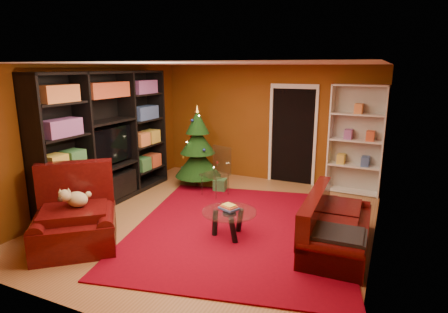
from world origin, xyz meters
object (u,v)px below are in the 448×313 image
at_px(gift_box_green, 220,185).
at_px(acrylic_chair, 215,175).
at_px(christmas_tree, 198,147).
at_px(armchair, 75,216).
at_px(gift_box_teal, 191,173).
at_px(white_bookshelf, 356,140).
at_px(coffee_table, 229,224).
at_px(media_unit, 107,139).
at_px(sofa, 338,221).
at_px(rug, 240,228).
at_px(dog, 77,199).

relative_size(gift_box_green, acrylic_chair, 0.28).
relative_size(christmas_tree, armchair, 1.48).
xyz_separation_m(gift_box_teal, white_bookshelf, (3.49, 0.63, 0.94)).
height_order(coffee_table, acrylic_chair, acrylic_chair).
bearing_deg(media_unit, sofa, -2.36).
bearing_deg(christmas_tree, rug, -45.72).
relative_size(christmas_tree, sofa, 0.96).
height_order(gift_box_teal, white_bookshelf, white_bookshelf).
relative_size(christmas_tree, white_bookshelf, 0.78).
relative_size(rug, coffee_table, 4.66).
bearing_deg(acrylic_chair, sofa, -10.51).
bearing_deg(coffee_table, gift_box_green, 118.80).
height_order(sofa, acrylic_chair, acrylic_chair).
bearing_deg(armchair, christmas_tree, 46.05).
distance_m(christmas_tree, gift_box_teal, 0.82).
distance_m(media_unit, coffee_table, 2.97).
xyz_separation_m(media_unit, sofa, (4.29, -0.17, -0.84)).
distance_m(gift_box_teal, white_bookshelf, 3.67).
height_order(armchair, dog, armchair).
bearing_deg(coffee_table, christmas_tree, 128.56).
height_order(rug, white_bookshelf, white_bookshelf).
relative_size(armchair, coffee_table, 1.45).
height_order(christmas_tree, acrylic_chair, christmas_tree).
bearing_deg(white_bookshelf, gift_box_teal, -167.12).
height_order(armchair, acrylic_chair, armchair).
bearing_deg(sofa, gift_box_green, 56.96).
bearing_deg(christmas_tree, media_unit, -123.95).
distance_m(rug, christmas_tree, 2.61).
bearing_deg(white_bookshelf, gift_box_green, -154.95).
height_order(rug, christmas_tree, christmas_tree).
height_order(gift_box_teal, armchair, armchair).
height_order(media_unit, gift_box_teal, media_unit).
relative_size(rug, white_bookshelf, 1.71).
height_order(dog, acrylic_chair, acrylic_chair).
relative_size(rug, armchair, 3.22).
height_order(christmas_tree, white_bookshelf, white_bookshelf).
xyz_separation_m(coffee_table, acrylic_chair, (-1.02, 1.61, 0.23)).
height_order(media_unit, gift_box_green, media_unit).
bearing_deg(media_unit, gift_box_teal, 68.25).
xyz_separation_m(dog, sofa, (3.45, 1.47, -0.30)).
bearing_deg(coffee_table, media_unit, 169.39).
relative_size(gift_box_green, dog, 0.63).
bearing_deg(armchair, rug, -1.69).
relative_size(christmas_tree, acrylic_chair, 1.98).
relative_size(sofa, acrylic_chair, 2.06).
relative_size(media_unit, white_bookshelf, 1.42).
distance_m(rug, media_unit, 3.05).
bearing_deg(acrylic_chair, armchair, -91.75).
relative_size(white_bookshelf, coffee_table, 2.73).
xyz_separation_m(rug, armchair, (-1.95, -1.54, 0.46)).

